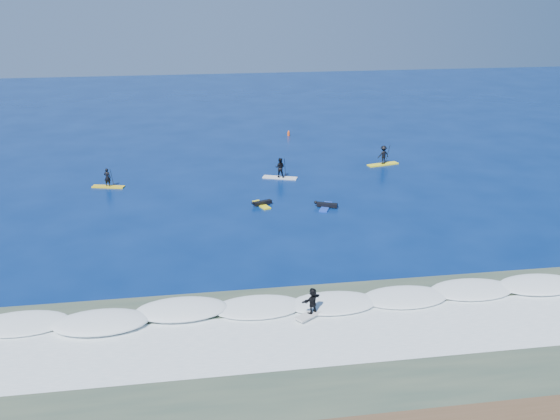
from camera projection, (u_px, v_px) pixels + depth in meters
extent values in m
plane|color=#041A4D|center=(284.00, 236.00, 42.41)|extent=(160.00, 160.00, 0.00)
cube|color=#324437|center=(332.00, 348.00, 29.42)|extent=(90.00, 13.00, 0.01)
cube|color=white|center=(315.00, 307.00, 33.14)|extent=(40.00, 6.00, 0.30)
cube|color=silver|center=(327.00, 337.00, 30.35)|extent=(34.00, 5.00, 0.02)
cube|color=yellow|center=(108.00, 187.00, 52.36)|extent=(2.77, 1.35, 0.09)
imported|color=black|center=(107.00, 177.00, 52.08)|extent=(0.64, 0.50, 1.55)
cylinder|color=black|center=(112.00, 178.00, 52.06)|extent=(0.20, 0.61, 1.80)
cube|color=black|center=(113.00, 188.00, 52.35)|extent=(0.11, 0.03, 0.27)
cube|color=silver|center=(280.00, 178.00, 54.77)|extent=(3.09, 1.76, 0.10)
imported|color=black|center=(280.00, 168.00, 54.46)|extent=(1.02, 0.91, 1.73)
cylinder|color=black|center=(285.00, 169.00, 54.39)|extent=(0.28, 0.67, 2.02)
cube|color=black|center=(285.00, 179.00, 54.72)|extent=(0.12, 0.03, 0.30)
cube|color=#FFF11B|center=(383.00, 164.00, 58.77)|extent=(3.13, 1.47, 0.10)
imported|color=black|center=(383.00, 155.00, 58.45)|extent=(1.25, 0.90, 1.75)
cylinder|color=black|center=(387.00, 155.00, 58.64)|extent=(0.21, 0.69, 2.04)
cube|color=black|center=(387.00, 165.00, 58.97)|extent=(0.12, 0.03, 0.30)
cube|color=yellow|center=(261.00, 205.00, 48.10)|extent=(1.25, 2.19, 0.10)
cube|color=black|center=(263.00, 202.00, 48.09)|extent=(1.51, 0.86, 0.24)
sphere|color=black|center=(253.00, 203.00, 47.68)|extent=(0.24, 0.24, 0.24)
cube|color=#183CB9|center=(326.00, 207.00, 47.67)|extent=(1.48, 2.34, 0.11)
cube|color=black|center=(327.00, 205.00, 47.58)|extent=(1.62, 1.01, 0.26)
sphere|color=black|center=(316.00, 202.00, 47.76)|extent=(0.26, 0.26, 0.26)
cube|color=silver|center=(312.00, 313.00, 32.09)|extent=(2.00, 1.66, 0.11)
imported|color=black|center=(313.00, 300.00, 31.83)|extent=(1.28, 1.08, 1.38)
cylinder|color=#F04F15|center=(289.00, 134.00, 69.75)|extent=(0.28, 0.28, 0.44)
cone|color=#F04F15|center=(289.00, 131.00, 69.64)|extent=(0.20, 0.20, 0.22)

